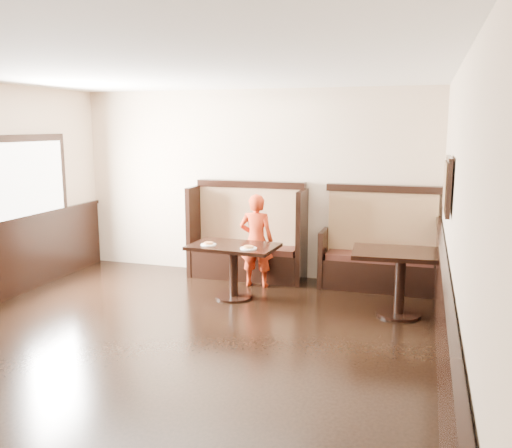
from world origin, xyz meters
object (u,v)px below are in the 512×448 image
at_px(booth_main, 248,243).
at_px(booth_neighbor, 380,255).
at_px(table_neighbor, 400,268).
at_px(child, 256,241).
at_px(table_main, 234,257).

relative_size(booth_main, booth_neighbor, 1.06).
height_order(table_neighbor, child, child).
distance_m(booth_main, table_neighbor, 2.52).
bearing_deg(child, table_neighbor, 157.58).
bearing_deg(table_main, table_neighbor, 2.62).
xyz_separation_m(booth_main, table_main, (0.14, -1.04, 0.03)).
xyz_separation_m(booth_neighbor, table_neighbor, (0.32, -1.08, 0.11)).
relative_size(table_main, table_neighbor, 0.99).
bearing_deg(child, booth_main, -63.28).
relative_size(booth_neighbor, table_neighbor, 1.39).
distance_m(booth_main, child, 0.53).
xyz_separation_m(table_main, table_neighbor, (2.14, -0.04, 0.04)).
height_order(table_main, child, child).
relative_size(booth_neighbor, child, 1.24).
height_order(booth_main, booth_neighbor, same).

